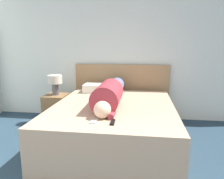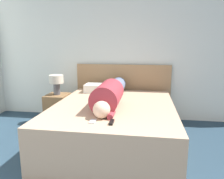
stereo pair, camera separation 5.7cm
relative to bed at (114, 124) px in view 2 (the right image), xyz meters
The scene contains 9 objects.
wall_back 1.58m from the bed, 89.80° to the left, with size 6.33×0.06×2.60m.
bed is the anchor object (origin of this frame).
headboard 1.17m from the bed, 90.00° to the left, with size 1.80×0.04×1.05m.
nightstand 1.31m from the bed, 149.55° to the left, with size 0.38×0.43×0.53m.
table_lamp 1.40m from the bed, 149.55° to the left, with size 0.25×0.25×0.36m.
person_lying 0.45m from the bed, 135.68° to the left, with size 0.35×1.70×0.35m.
pillow_near_headboard 0.95m from the bed, 115.59° to the left, with size 0.50×0.33×0.14m.
tv_remote 0.82m from the bed, 83.14° to the right, with size 0.04×0.15×0.02m.
cell_phone 0.80m from the bed, 99.46° to the right, with size 0.06×0.13×0.01m.
Camera 2 is at (0.44, -0.24, 1.42)m, focal length 35.00 mm.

